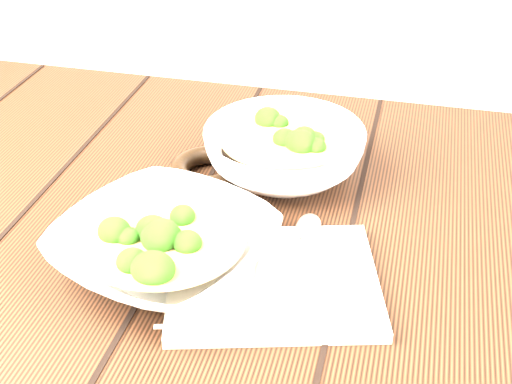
# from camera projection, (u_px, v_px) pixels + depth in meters

# --- Properties ---
(table) EXTENTS (1.20, 0.80, 0.75)m
(table) POSITION_uv_depth(u_px,v_px,m) (204.00, 298.00, 0.93)
(table) COLOR black
(table) RESTS_ON ground
(soup_bowl_front) EXTENTS (0.29, 0.29, 0.07)m
(soup_bowl_front) POSITION_uv_depth(u_px,v_px,m) (164.00, 246.00, 0.78)
(soup_bowl_front) COLOR white
(soup_bowl_front) RESTS_ON table
(soup_bowl_back) EXTENTS (0.28, 0.28, 0.08)m
(soup_bowl_back) POSITION_uv_depth(u_px,v_px,m) (284.00, 151.00, 0.94)
(soup_bowl_back) COLOR white
(soup_bowl_back) RESTS_ON table
(trivet) EXTENTS (0.11, 0.11, 0.03)m
(trivet) POSITION_uv_depth(u_px,v_px,m) (209.00, 170.00, 0.95)
(trivet) COLOR black
(trivet) RESTS_ON table
(napkin) EXTENTS (0.26, 0.24, 0.01)m
(napkin) POSITION_uv_depth(u_px,v_px,m) (273.00, 281.00, 0.76)
(napkin) COLOR #BEB89E
(napkin) RESTS_ON table
(spoon_left) EXTENTS (0.04, 0.18, 0.01)m
(spoon_left) POSITION_uv_depth(u_px,v_px,m) (263.00, 247.00, 0.80)
(spoon_left) COLOR #ADA799
(spoon_left) RESTS_ON napkin
(spoon_right) EXTENTS (0.03, 0.18, 0.01)m
(spoon_right) POSITION_uv_depth(u_px,v_px,m) (304.00, 245.00, 0.80)
(spoon_right) COLOR #ADA799
(spoon_right) RESTS_ON napkin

